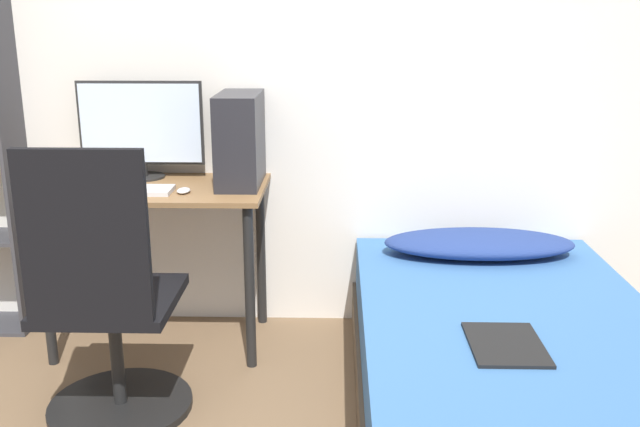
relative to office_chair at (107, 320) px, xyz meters
The scene contains 11 objects.
wall_back 1.33m from the office_chair, 72.16° to the left, with size 8.00×0.05×2.50m.
desk 0.70m from the office_chair, 87.32° to the left, with size 0.98×0.56×0.75m.
office_chair is the anchor object (origin of this frame).
bed 1.50m from the office_chair, ahead, with size 1.13×2.03×0.43m.
pillow 1.64m from the office_chair, 24.95° to the left, with size 0.86×0.36×0.11m.
magazine 1.42m from the office_chair, ahead, with size 0.24×0.32×0.01m.
monitor 1.03m from the office_chair, 94.18° to the left, with size 0.58×0.19×0.45m.
keyboard 0.66m from the office_chair, 95.98° to the left, with size 0.38×0.15×0.02m.
pc_tower 1.00m from the office_chair, 60.73° to the left, with size 0.18×0.40×0.41m.
mouse 0.68m from the office_chair, 71.74° to the left, with size 0.06×0.09×0.02m.
phone 0.87m from the office_chair, 118.47° to the left, with size 0.07×0.14×0.01m.
Camera 1 is at (0.53, -1.80, 1.50)m, focal length 40.00 mm.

